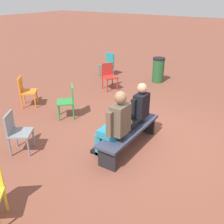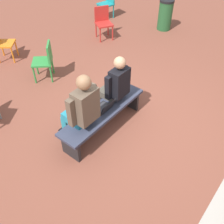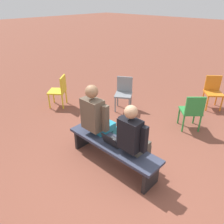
% 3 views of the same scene
% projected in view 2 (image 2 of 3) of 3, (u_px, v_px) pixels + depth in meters
% --- Properties ---
extents(ground_plane, '(60.00, 60.00, 0.00)m').
position_uv_depth(ground_plane, '(123.00, 122.00, 4.88)').
color(ground_plane, brown).
extents(bench, '(1.80, 0.44, 0.45)m').
position_uv_depth(bench, '(103.00, 114.00, 4.52)').
color(bench, '#33384C').
rests_on(bench, ground).
extents(person_student, '(0.52, 0.65, 1.31)m').
position_uv_depth(person_student, '(114.00, 86.00, 4.54)').
color(person_student, '#4C473D').
rests_on(person_student, ground).
extents(person_adult, '(0.57, 0.72, 1.39)m').
position_uv_depth(person_adult, '(81.00, 109.00, 4.04)').
color(person_adult, teal).
rests_on(person_adult, ground).
extents(laptop, '(0.32, 0.29, 0.21)m').
position_uv_depth(laptop, '(104.00, 108.00, 4.42)').
color(laptop, black).
rests_on(laptop, bench).
extents(plastic_chair_near_bench_right, '(0.57, 0.57, 0.84)m').
position_uv_depth(plastic_chair_near_bench_right, '(103.00, 21.00, 7.15)').
color(plastic_chair_near_bench_right, red).
rests_on(plastic_chair_near_bench_right, ground).
extents(plastic_chair_foreground, '(0.59, 0.59, 0.84)m').
position_uv_depth(plastic_chair_foreground, '(45.00, 59.00, 5.64)').
color(plastic_chair_foreground, '#2D893D').
rests_on(plastic_chair_foreground, ground).
extents(plastic_chair_far_left, '(0.51, 0.51, 0.84)m').
position_uv_depth(plastic_chair_far_left, '(107.00, 2.00, 8.24)').
color(plastic_chair_far_left, teal).
rests_on(plastic_chair_far_left, ground).
extents(plastic_chair_near_bench_left, '(0.59, 0.59, 0.84)m').
position_uv_depth(plastic_chair_near_bench_left, '(1.00, 41.00, 6.26)').
color(plastic_chair_near_bench_left, orange).
rests_on(plastic_chair_near_bench_left, ground).
extents(litter_bin, '(0.42, 0.42, 0.86)m').
position_uv_depth(litter_bin, '(165.00, 15.00, 7.59)').
color(litter_bin, '#23562D').
rests_on(litter_bin, ground).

